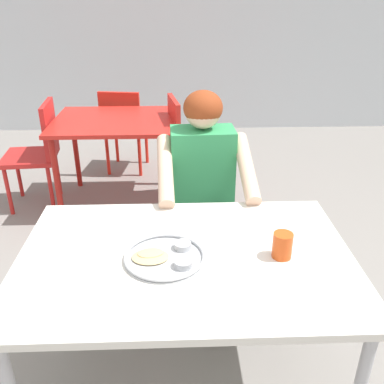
{
  "coord_description": "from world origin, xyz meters",
  "views": [
    {
      "loc": [
        0.02,
        -1.28,
        1.66
      ],
      "look_at": [
        0.08,
        0.33,
        0.87
      ],
      "focal_mm": 39.62,
      "sensor_mm": 36.0,
      "label": 1
    }
  ],
  "objects": [
    {
      "name": "chair_foreground",
      "position": [
        0.15,
        0.99,
        0.49
      ],
      "size": [
        0.44,
        0.45,
        0.84
      ],
      "color": "#3F3F44",
      "rests_on": "ground"
    },
    {
      "name": "table_foreground",
      "position": [
        0.05,
        0.08,
        0.66
      ],
      "size": [
        1.3,
        0.87,
        0.72
      ],
      "color": "silver",
      "rests_on": "ground"
    },
    {
      "name": "drinking_cup",
      "position": [
        0.41,
        0.06,
        0.77
      ],
      "size": [
        0.08,
        0.08,
        0.1
      ],
      "color": "#D84C19",
      "rests_on": "table_foreground"
    },
    {
      "name": "chair_red_right",
      "position": [
        0.1,
        1.96,
        0.51
      ],
      "size": [
        0.46,
        0.48,
        0.88
      ],
      "color": "red",
      "rests_on": "ground"
    },
    {
      "name": "chair_red_left",
      "position": [
        -1.08,
        1.95,
        0.49
      ],
      "size": [
        0.44,
        0.44,
        0.86
      ],
      "color": "red",
      "rests_on": "ground"
    },
    {
      "name": "table_background_red",
      "position": [
        -0.47,
        1.95,
        0.64
      ],
      "size": [
        0.95,
        0.79,
        0.72
      ],
      "color": "red",
      "rests_on": "ground"
    },
    {
      "name": "diner_foreground",
      "position": [
        0.16,
        0.76,
        0.71
      ],
      "size": [
        0.5,
        0.56,
        1.19
      ],
      "color": "black",
      "rests_on": "ground"
    },
    {
      "name": "chair_red_far",
      "position": [
        -0.48,
        2.61,
        0.47
      ],
      "size": [
        0.44,
        0.47,
        0.81
      ],
      "color": "red",
      "rests_on": "ground"
    },
    {
      "name": "thali_tray",
      "position": [
        -0.03,
        0.06,
        0.73
      ],
      "size": [
        0.31,
        0.31,
        0.03
      ],
      "color": "#B7BABF",
      "rests_on": "table_foreground"
    }
  ]
}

